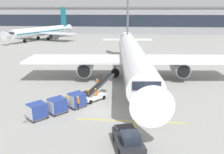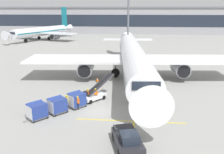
{
  "view_description": "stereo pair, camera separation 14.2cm",
  "coord_description": "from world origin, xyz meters",
  "px_view_note": "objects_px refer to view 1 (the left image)",
  "views": [
    {
      "loc": [
        4.16,
        -27.19,
        11.79
      ],
      "look_at": [
        1.33,
        3.84,
        3.24
      ],
      "focal_mm": 39.65,
      "sensor_mm": 36.0,
      "label": 1
    },
    {
      "loc": [
        4.3,
        -27.17,
        11.79
      ],
      "look_at": [
        1.33,
        3.84,
        3.24
      ],
      "focal_mm": 39.65,
      "sensor_mm": 36.0,
      "label": 2
    }
  ],
  "objects_px": {
    "ground_crew_wingwalker": "(88,94)",
    "distant_airplane": "(41,32)",
    "baggage_cart_third": "(37,110)",
    "safety_cone_engine_keepout": "(97,80)",
    "ground_crew_by_carts": "(78,102)",
    "ground_crew_by_loader": "(95,94)",
    "ground_crew_marshaller": "(66,101)",
    "pushback_tug": "(128,140)",
    "belt_loader": "(95,93)",
    "safety_cone_wingtip": "(104,79)",
    "baggage_cart_second": "(57,105)",
    "parked_airplane": "(133,56)",
    "baggage_cart_lead": "(76,99)"
  },
  "relations": [
    {
      "from": "ground_crew_by_loader",
      "to": "ground_crew_wingwalker",
      "type": "height_order",
      "value": "same"
    },
    {
      "from": "baggage_cart_third",
      "to": "safety_cone_engine_keepout",
      "type": "bearing_deg",
      "value": 73.66
    },
    {
      "from": "pushback_tug",
      "to": "ground_crew_marshaller",
      "type": "relative_size",
      "value": 2.75
    },
    {
      "from": "ground_crew_by_loader",
      "to": "ground_crew_wingwalker",
      "type": "distance_m",
      "value": 1.02
    },
    {
      "from": "ground_crew_marshaller",
      "to": "ground_crew_by_carts",
      "type": "bearing_deg",
      "value": -7.3
    },
    {
      "from": "baggage_cart_second",
      "to": "safety_cone_engine_keepout",
      "type": "relative_size",
      "value": 3.8
    },
    {
      "from": "ground_crew_wingwalker",
      "to": "safety_cone_engine_keepout",
      "type": "height_order",
      "value": "ground_crew_wingwalker"
    },
    {
      "from": "baggage_cart_third",
      "to": "safety_cone_engine_keepout",
      "type": "height_order",
      "value": "baggage_cart_third"
    },
    {
      "from": "ground_crew_wingwalker",
      "to": "ground_crew_by_loader",
      "type": "bearing_deg",
      "value": 15.49
    },
    {
      "from": "belt_loader",
      "to": "ground_crew_marshaller",
      "type": "height_order",
      "value": "belt_loader"
    },
    {
      "from": "ground_crew_by_carts",
      "to": "ground_crew_wingwalker",
      "type": "height_order",
      "value": "same"
    },
    {
      "from": "belt_loader",
      "to": "ground_crew_marshaller",
      "type": "relative_size",
      "value": 2.76
    },
    {
      "from": "pushback_tug",
      "to": "ground_crew_marshaller",
      "type": "height_order",
      "value": "pushback_tug"
    },
    {
      "from": "pushback_tug",
      "to": "ground_crew_by_loader",
      "type": "relative_size",
      "value": 2.75
    },
    {
      "from": "parked_airplane",
      "to": "belt_loader",
      "type": "bearing_deg",
      "value": -113.51
    },
    {
      "from": "pushback_tug",
      "to": "safety_cone_engine_keepout",
      "type": "height_order",
      "value": "pushback_tug"
    },
    {
      "from": "parked_airplane",
      "to": "ground_crew_wingwalker",
      "type": "height_order",
      "value": "parked_airplane"
    },
    {
      "from": "ground_crew_wingwalker",
      "to": "safety_cone_engine_keepout",
      "type": "relative_size",
      "value": 2.55
    },
    {
      "from": "parked_airplane",
      "to": "baggage_cart_third",
      "type": "xyz_separation_m",
      "value": [
        -10.31,
        -17.74,
        -2.94
      ]
    },
    {
      "from": "ground_crew_marshaller",
      "to": "distant_airplane",
      "type": "height_order",
      "value": "distant_airplane"
    },
    {
      "from": "ground_crew_wingwalker",
      "to": "distant_airplane",
      "type": "height_order",
      "value": "distant_airplane"
    },
    {
      "from": "ground_crew_wingwalker",
      "to": "safety_cone_wingtip",
      "type": "distance_m",
      "value": 9.66
    },
    {
      "from": "ground_crew_by_loader",
      "to": "safety_cone_engine_keepout",
      "type": "relative_size",
      "value": 2.55
    },
    {
      "from": "baggage_cart_third",
      "to": "ground_crew_marshaller",
      "type": "relative_size",
      "value": 1.49
    },
    {
      "from": "belt_loader",
      "to": "pushback_tug",
      "type": "bearing_deg",
      "value": -67.58
    },
    {
      "from": "baggage_cart_third",
      "to": "ground_crew_by_loader",
      "type": "xyz_separation_m",
      "value": [
        5.58,
        6.22,
        -0.0
      ]
    },
    {
      "from": "pushback_tug",
      "to": "ground_crew_wingwalker",
      "type": "xyz_separation_m",
      "value": [
        -5.64,
        11.08,
        0.17
      ]
    },
    {
      "from": "ground_crew_marshaller",
      "to": "safety_cone_engine_keepout",
      "type": "relative_size",
      "value": 2.55
    },
    {
      "from": "baggage_cart_second",
      "to": "distant_airplane",
      "type": "distance_m",
      "value": 74.91
    },
    {
      "from": "baggage_cart_second",
      "to": "distant_airplane",
      "type": "height_order",
      "value": "distant_airplane"
    },
    {
      "from": "belt_loader",
      "to": "ground_crew_marshaller",
      "type": "distance_m",
      "value": 4.47
    },
    {
      "from": "baggage_cart_lead",
      "to": "distant_airplane",
      "type": "bearing_deg",
      "value": 113.77
    },
    {
      "from": "ground_crew_by_loader",
      "to": "safety_cone_engine_keepout",
      "type": "bearing_deg",
      "value": 97.22
    },
    {
      "from": "parked_airplane",
      "to": "baggage_cart_lead",
      "type": "bearing_deg",
      "value": -115.8
    },
    {
      "from": "baggage_cart_lead",
      "to": "distant_airplane",
      "type": "relative_size",
      "value": 0.07
    },
    {
      "from": "safety_cone_engine_keepout",
      "to": "distant_airplane",
      "type": "relative_size",
      "value": 0.02
    },
    {
      "from": "ground_crew_marshaller",
      "to": "safety_cone_engine_keepout",
      "type": "height_order",
      "value": "ground_crew_marshaller"
    },
    {
      "from": "baggage_cart_second",
      "to": "safety_cone_wingtip",
      "type": "height_order",
      "value": "baggage_cart_second"
    },
    {
      "from": "parked_airplane",
      "to": "ground_crew_marshaller",
      "type": "xyz_separation_m",
      "value": [
        -7.84,
        -14.56,
        -2.95
      ]
    },
    {
      "from": "ground_crew_by_loader",
      "to": "ground_crew_marshaller",
      "type": "relative_size",
      "value": 1.0
    },
    {
      "from": "distant_airplane",
      "to": "baggage_cart_third",
      "type": "bearing_deg",
      "value": -69.86
    },
    {
      "from": "pushback_tug",
      "to": "safety_cone_engine_keepout",
      "type": "xyz_separation_m",
      "value": [
        -5.79,
        20.32,
        -0.49
      ]
    },
    {
      "from": "belt_loader",
      "to": "baggage_cart_second",
      "type": "xyz_separation_m",
      "value": [
        -3.69,
        -4.75,
        0.11
      ]
    },
    {
      "from": "baggage_cart_third",
      "to": "parked_airplane",
      "type": "bearing_deg",
      "value": 59.85
    },
    {
      "from": "ground_crew_wingwalker",
      "to": "baggage_cart_lead",
      "type": "bearing_deg",
      "value": -115.77
    },
    {
      "from": "baggage_cart_third",
      "to": "ground_crew_by_carts",
      "type": "relative_size",
      "value": 1.49
    },
    {
      "from": "safety_cone_wingtip",
      "to": "belt_loader",
      "type": "bearing_deg",
      "value": -90.85
    },
    {
      "from": "ground_crew_by_loader",
      "to": "ground_crew_by_carts",
      "type": "bearing_deg",
      "value": -117.36
    },
    {
      "from": "safety_cone_wingtip",
      "to": "ground_crew_by_carts",
      "type": "bearing_deg",
      "value": -97.46
    },
    {
      "from": "safety_cone_wingtip",
      "to": "baggage_cart_second",
      "type": "bearing_deg",
      "value": -105.52
    }
  ]
}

